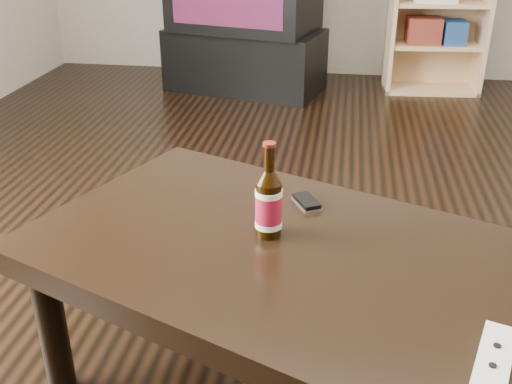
# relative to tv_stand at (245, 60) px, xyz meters

# --- Properties ---
(floor) EXTENTS (5.00, 6.00, 0.01)m
(floor) POSITION_rel_tv_stand_xyz_m (0.94, -2.49, -0.21)
(floor) COLOR black
(floor) RESTS_ON ground
(tv_stand) EXTENTS (1.11, 0.74, 0.41)m
(tv_stand) POSITION_rel_tv_stand_xyz_m (0.00, 0.00, 0.00)
(tv_stand) COLOR black
(tv_stand) RESTS_ON floor
(coffee_table) EXTENTS (1.42, 1.14, 0.46)m
(coffee_table) POSITION_rel_tv_stand_xyz_m (0.59, -2.81, 0.20)
(coffee_table) COLOR black
(coffee_table) RESTS_ON floor
(beer_bottle) EXTENTS (0.07, 0.07, 0.23)m
(beer_bottle) POSITION_rel_tv_stand_xyz_m (0.52, -2.76, 0.34)
(beer_bottle) COLOR black
(beer_bottle) RESTS_ON coffee_table
(phone) EXTENTS (0.09, 0.10, 0.02)m
(phone) POSITION_rel_tv_stand_xyz_m (0.60, -2.59, 0.27)
(phone) COLOR silver
(phone) RESTS_ON coffee_table
(remote) EXTENTS (0.12, 0.21, 0.02)m
(remote) POSITION_rel_tv_stand_xyz_m (0.96, -3.15, 0.27)
(remote) COLOR silver
(remote) RESTS_ON coffee_table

